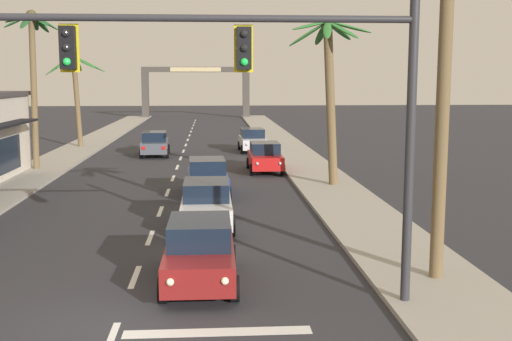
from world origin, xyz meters
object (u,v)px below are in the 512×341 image
object	(u,v)px
sedan_fifth_in_queue	(207,177)
town_gateway_arch	(196,85)
palm_right_nearest	(446,33)
palm_right_second	(330,74)
traffic_signal_mast	(253,80)
sedan_third_in_queue	(206,204)
palm_left_farthest	(76,79)
sedan_oncoming_far	(155,144)
sedan_parked_nearest_kerb	(253,140)
palm_left_third	(33,61)
sedan_parked_mid_kerb	(265,157)
sedan_lead_at_stop_bar	(200,251)

from	to	relation	value
sedan_fifth_in_queue	town_gateway_arch	bearing A→B (deg)	91.88
palm_right_nearest	palm_right_second	world-z (taller)	palm_right_nearest
traffic_signal_mast	sedan_fifth_in_queue	world-z (taller)	traffic_signal_mast
traffic_signal_mast	palm_right_nearest	bearing A→B (deg)	18.77
sedan_third_in_queue	palm_left_farthest	distance (m)	29.04
sedan_third_in_queue	town_gateway_arch	distance (m)	63.66
palm_right_nearest	town_gateway_arch	bearing A→B (deg)	96.48
palm_right_nearest	palm_right_second	xyz separation A→B (m)	(-0.18, 14.76, -0.96)
sedan_oncoming_far	sedan_parked_nearest_kerb	world-z (taller)	same
palm_right_second	palm_left_farthest	bearing A→B (deg)	130.36
palm_left_farthest	palm_left_third	bearing A→B (deg)	-89.01
sedan_third_in_queue	town_gateway_arch	xyz separation A→B (m)	(-1.89, 63.53, 3.51)
sedan_oncoming_far	palm_left_farthest	bearing A→B (deg)	139.43
sedan_parked_nearest_kerb	sedan_parked_mid_kerb	xyz separation A→B (m)	(0.08, -9.96, 0.00)
traffic_signal_mast	sedan_lead_at_stop_bar	world-z (taller)	traffic_signal_mast
sedan_third_in_queue	sedan_oncoming_far	world-z (taller)	same
sedan_third_in_queue	palm_right_second	size ratio (longest dim) A/B	0.54
sedan_fifth_in_queue	palm_right_nearest	distance (m)	15.34
sedan_parked_mid_kerb	palm_left_farthest	world-z (taller)	palm_left_farthest
palm_right_second	sedan_third_in_queue	bearing A→B (deg)	-125.95
palm_right_second	traffic_signal_mast	bearing A→B (deg)	-106.11
sedan_oncoming_far	palm_right_second	distance (m)	17.10
palm_left_farthest	traffic_signal_mast	bearing A→B (deg)	-72.35
sedan_lead_at_stop_bar	palm_right_nearest	bearing A→B (deg)	-3.15
sedan_parked_mid_kerb	palm_left_farthest	bearing A→B (deg)	134.90
sedan_third_in_queue	palm_left_third	world-z (taller)	palm_left_third
sedan_lead_at_stop_bar	palm_right_second	world-z (taller)	palm_right_second
sedan_oncoming_far	sedan_third_in_queue	bearing A→B (deg)	-80.17
palm_left_farthest	palm_right_second	world-z (taller)	palm_right_second
town_gateway_arch	sedan_parked_nearest_kerb	bearing A→B (deg)	-82.80
traffic_signal_mast	sedan_parked_mid_kerb	bearing A→B (deg)	84.55
sedan_oncoming_far	traffic_signal_mast	bearing A→B (deg)	-80.70
sedan_fifth_in_queue	sedan_parked_nearest_kerb	world-z (taller)	same
sedan_oncoming_far	palm_right_nearest	size ratio (longest dim) A/B	0.49
palm_left_third	palm_left_farthest	world-z (taller)	palm_left_third
sedan_parked_mid_kerb	palm_right_second	xyz separation A→B (m)	(2.66, -5.43, 4.65)
traffic_signal_mast	palm_right_second	bearing A→B (deg)	73.89
sedan_fifth_in_queue	sedan_oncoming_far	xyz separation A→B (m)	(-3.71, 15.19, 0.00)
traffic_signal_mast	palm_left_third	distance (m)	25.52
sedan_parked_nearest_kerb	sedan_parked_mid_kerb	distance (m)	9.96
sedan_oncoming_far	palm_right_second	world-z (taller)	palm_right_second
sedan_parked_mid_kerb	town_gateway_arch	xyz separation A→B (m)	(-5.13, 49.97, 3.51)
sedan_parked_mid_kerb	palm_right_nearest	size ratio (longest dim) A/B	0.49
palm_right_second	sedan_parked_nearest_kerb	bearing A→B (deg)	100.08
sedan_fifth_in_queue	sedan_lead_at_stop_bar	bearing A→B (deg)	-90.51
palm_right_nearest	sedan_parked_nearest_kerb	bearing A→B (deg)	95.52
sedan_third_in_queue	palm_right_second	xyz separation A→B (m)	(5.90, 8.13, 4.65)
sedan_oncoming_far	sedan_parked_mid_kerb	world-z (taller)	same
palm_right_second	town_gateway_arch	bearing A→B (deg)	98.01
sedan_third_in_queue	traffic_signal_mast	bearing A→B (deg)	-82.09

